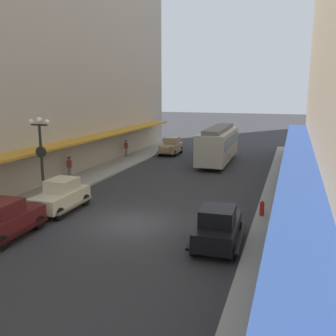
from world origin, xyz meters
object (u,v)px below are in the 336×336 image
(parked_car_2, at_px, (171,146))
(pedestrian_0, at_px, (69,167))
(streetcar, at_px, (218,143))
(pedestrian_2, at_px, (303,202))
(parked_car_1, at_px, (61,195))
(parked_car_0, at_px, (5,218))
(fire_hydrant, at_px, (262,208))
(parked_car_3, at_px, (218,226))
(lamp_post_with_clock, at_px, (41,156))
(pedestrian_1, at_px, (126,148))

(parked_car_2, bearing_deg, pedestrian_0, -104.79)
(streetcar, height_order, pedestrian_2, streetcar)
(parked_car_1, bearing_deg, streetcar, 71.68)
(parked_car_1, relative_size, parked_car_2, 0.99)
(parked_car_0, bearing_deg, pedestrian_2, 27.91)
(parked_car_0, relative_size, parked_car_1, 1.01)
(parked_car_0, height_order, pedestrian_0, parked_car_0)
(parked_car_0, relative_size, fire_hydrant, 5.25)
(parked_car_1, xyz_separation_m, pedestrian_0, (-3.76, 6.65, 0.07))
(parked_car_2, height_order, pedestrian_2, parked_car_2)
(parked_car_1, height_order, parked_car_3, same)
(parked_car_2, relative_size, lamp_post_with_clock, 0.84)
(parked_car_2, distance_m, fire_hydrant, 21.34)
(pedestrian_1, bearing_deg, parked_car_1, -77.60)
(parked_car_1, bearing_deg, parked_car_0, -91.28)
(parked_car_0, bearing_deg, parked_car_1, 88.72)
(parked_car_0, xyz_separation_m, pedestrian_0, (-3.66, 10.91, 0.07))
(parked_car_3, xyz_separation_m, pedestrian_1, (-13.25, 18.87, 0.07))
(parked_car_1, xyz_separation_m, streetcar, (5.72, 17.29, 0.96))
(parked_car_2, relative_size, pedestrian_2, 2.58)
(lamp_post_with_clock, height_order, fire_hydrant, lamp_post_with_clock)
(parked_car_1, bearing_deg, parked_car_3, -11.94)
(parked_car_1, height_order, pedestrian_2, parked_car_1)
(pedestrian_1, bearing_deg, lamp_post_with_clock, -82.79)
(parked_car_2, height_order, streetcar, streetcar)
(lamp_post_with_clock, relative_size, pedestrian_0, 3.09)
(streetcar, bearing_deg, parked_car_0, -105.11)
(parked_car_0, relative_size, pedestrian_1, 2.58)
(parked_car_2, bearing_deg, streetcar, -29.48)
(parked_car_2, bearing_deg, fire_hydrant, -58.42)
(parked_car_0, distance_m, fire_hydrant, 13.02)
(parked_car_1, height_order, pedestrian_1, parked_car_1)
(parked_car_1, bearing_deg, parked_car_2, 90.24)
(parked_car_1, distance_m, fire_hydrant, 11.35)
(pedestrian_1, bearing_deg, parked_car_3, -54.92)
(pedestrian_1, bearing_deg, fire_hydrant, -44.33)
(parked_car_2, height_order, parked_car_3, same)
(parked_car_1, relative_size, streetcar, 0.44)
(parked_car_3, height_order, fire_hydrant, parked_car_3)
(parked_car_3, relative_size, lamp_post_with_clock, 0.84)
(parked_car_1, height_order, lamp_post_with_clock, lamp_post_with_clock)
(parked_car_2, xyz_separation_m, lamp_post_with_clock, (-1.58, -19.88, 2.04))
(parked_car_1, height_order, parked_car_2, same)
(pedestrian_0, bearing_deg, streetcar, 48.29)
(parked_car_0, distance_m, parked_car_3, 9.89)
(pedestrian_0, bearing_deg, parked_car_1, -60.52)
(streetcar, distance_m, pedestrian_1, 9.48)
(parked_car_2, distance_m, streetcar, 6.74)
(fire_hydrant, xyz_separation_m, pedestrian_0, (-14.85, 4.26, 0.45))
(pedestrian_0, bearing_deg, parked_car_0, -71.43)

